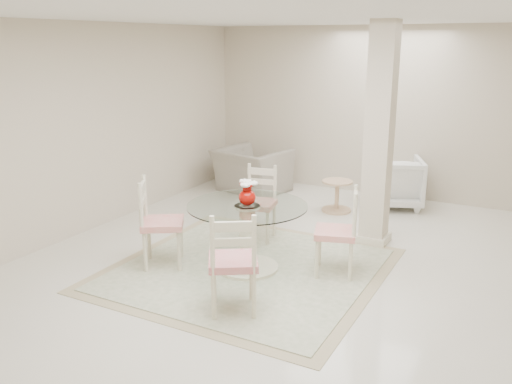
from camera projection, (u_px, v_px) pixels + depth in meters
The scene contains 13 objects.
ground at pixel (295, 271), 6.00m from camera, with size 7.00×7.00×0.00m, color silver.
room_shell at pixel (298, 102), 5.50m from camera, with size 6.02×7.02×2.71m.
column at pixel (379, 136), 6.51m from camera, with size 0.30×0.30×2.70m, color beige.
area_rug at pixel (248, 269), 6.02m from camera, with size 2.84×2.84×0.02m.
dining_table at pixel (247, 237), 5.92m from camera, with size 1.30×1.30×0.75m.
red_vase at pixel (247, 193), 5.78m from camera, with size 0.22×0.20×0.28m.
dining_chair_east at pixel (342, 226), 5.75m from camera, with size 0.54×0.54×1.07m.
dining_chair_north at pixel (259, 197), 6.85m from camera, with size 0.49×0.49×1.04m.
dining_chair_west at pixel (156, 216), 5.98m from camera, with size 0.62×0.62×1.12m.
dining_chair_south at pixel (233, 256), 4.89m from camera, with size 0.61×0.61×1.11m.
recliner_taupe at pixel (252, 170), 9.07m from camera, with size 1.11×0.97×0.72m, color gray.
armchair_white at pixel (393, 182), 8.25m from camera, with size 0.82×0.84×0.77m, color white.
side_table at pixel (337, 197), 8.03m from camera, with size 0.45×0.45×0.47m.
Camera 1 is at (2.23, -5.09, 2.46)m, focal length 38.00 mm.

